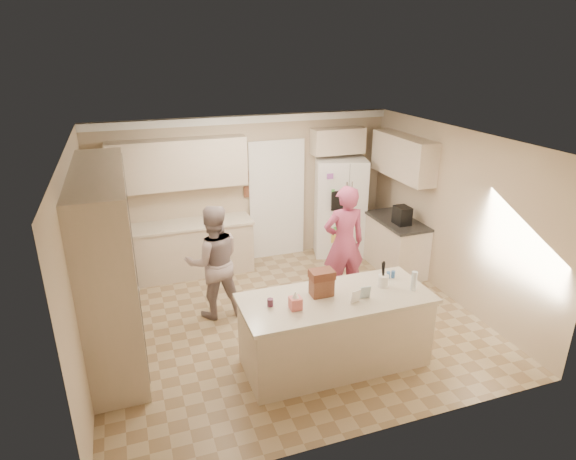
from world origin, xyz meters
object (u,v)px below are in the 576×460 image
object	(u,v)px
coffee_maker	(402,215)
utensil_crock	(383,281)
island_base	(335,332)
teen_boy	(214,262)
tissue_box	(295,303)
refrigerator	(339,207)
teen_girl	(344,243)
dollhouse_body	(322,287)

from	to	relation	value
coffee_maker	utensil_crock	world-z (taller)	coffee_maker
island_base	teen_boy	xyz separation A→B (m)	(-1.15, 1.63, 0.39)
coffee_maker	tissue_box	bearing A→B (deg)	-142.43
island_base	refrigerator	bearing A→B (deg)	64.53
island_base	teen_girl	size ratio (longest dim) A/B	1.22
utensil_crock	tissue_box	bearing A→B (deg)	-172.87
teen_boy	tissue_box	bearing A→B (deg)	110.63
refrigerator	teen_girl	bearing A→B (deg)	-96.81
coffee_maker	dollhouse_body	xyz separation A→B (m)	(-2.20, -1.80, -0.03)
refrigerator	island_base	xyz separation A→B (m)	(-1.48, -3.12, -0.46)
utensil_crock	tissue_box	world-z (taller)	utensil_crock
tissue_box	teen_boy	xyz separation A→B (m)	(-0.60, 1.73, -0.16)
refrigerator	teen_girl	size ratio (longest dim) A/B	1.00
utensil_crock	dollhouse_body	distance (m)	0.80
tissue_box	teen_girl	xyz separation A→B (m)	(1.36, 1.61, -0.10)
dollhouse_body	teen_boy	world-z (taller)	teen_boy
coffee_maker	island_base	world-z (taller)	coffee_maker
tissue_box	dollhouse_body	xyz separation A→B (m)	(0.40, 0.20, 0.04)
refrigerator	utensil_crock	xyz separation A→B (m)	(-0.83, -3.07, 0.10)
utensil_crock	teen_boy	bearing A→B (deg)	138.77
tissue_box	teen_girl	distance (m)	2.11
utensil_crock	teen_girl	world-z (taller)	teen_girl
refrigerator	dollhouse_body	xyz separation A→B (m)	(-1.63, -3.02, 0.14)
teen_boy	teen_girl	bearing A→B (deg)	177.96
tissue_box	utensil_crock	bearing A→B (deg)	7.13
utensil_crock	tissue_box	size ratio (longest dim) A/B	1.07
dollhouse_body	coffee_maker	bearing A→B (deg)	39.29
dollhouse_body	teen_boy	bearing A→B (deg)	123.21
refrigerator	tissue_box	xyz separation A→B (m)	(-2.03, -3.22, 0.10)
tissue_box	coffee_maker	bearing A→B (deg)	37.57
refrigerator	island_base	distance (m)	3.48
island_base	tissue_box	bearing A→B (deg)	-169.70
utensil_crock	dollhouse_body	world-z (taller)	dollhouse_body
tissue_box	island_base	bearing A→B (deg)	10.30
tissue_box	refrigerator	bearing A→B (deg)	57.69
island_base	teen_boy	bearing A→B (deg)	125.24
refrigerator	utensil_crock	bearing A→B (deg)	-89.41
refrigerator	tissue_box	bearing A→B (deg)	-106.51
island_base	teen_girl	xyz separation A→B (m)	(0.81, 1.51, 0.46)
island_base	teen_boy	distance (m)	2.03
island_base	coffee_maker	bearing A→B (deg)	42.83
island_base	teen_boy	world-z (taller)	teen_boy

